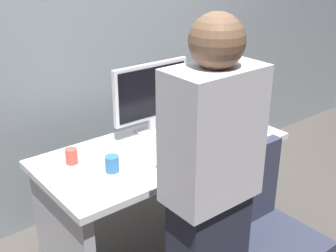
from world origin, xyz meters
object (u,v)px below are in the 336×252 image
at_px(office_chair, 264,244).
at_px(cup_by_monitor, 71,156).
at_px(desk, 163,178).
at_px(monitor, 151,94).
at_px(person_at_desk, 210,198).
at_px(mouse, 217,138).
at_px(cell_phone, 239,131).
at_px(cup_near_keyboard, 112,164).
at_px(keyboard, 179,152).
at_px(book_stack, 204,114).

bearing_deg(office_chair, cup_by_monitor, 123.88).
height_order(desk, monitor, monitor).
distance_m(desk, monitor, 0.53).
height_order(person_at_desk, mouse, person_at_desk).
xyz_separation_m(person_at_desk, cell_phone, (0.82, 0.58, -0.11)).
height_order(person_at_desk, cup_by_monitor, person_at_desk).
bearing_deg(monitor, cup_near_keyboard, -149.09).
bearing_deg(cup_near_keyboard, monitor, 30.91).
xyz_separation_m(office_chair, cell_phone, (0.45, 0.61, 0.31)).
bearing_deg(keyboard, book_stack, 27.52).
distance_m(office_chair, book_stack, 1.00).
bearing_deg(office_chair, person_at_desk, 174.64).
relative_size(monitor, cell_phone, 3.75).
xyz_separation_m(monitor, book_stack, (0.35, -0.11, -0.18)).
xyz_separation_m(cup_near_keyboard, book_stack, (0.83, 0.18, 0.03)).
bearing_deg(person_at_desk, keyboard, 61.51).
bearing_deg(mouse, monitor, 124.20).
bearing_deg(mouse, office_chair, -111.46).
xyz_separation_m(monitor, cup_by_monitor, (-0.61, -0.07, -0.21)).
relative_size(mouse, cup_by_monitor, 1.15).
distance_m(person_at_desk, monitor, 1.01).
height_order(office_chair, book_stack, office_chair).
bearing_deg(cup_by_monitor, person_at_desk, -75.16).
height_order(office_chair, cup_near_keyboard, office_chair).
height_order(person_at_desk, book_stack, person_at_desk).
relative_size(office_chair, person_at_desk, 0.57).
bearing_deg(monitor, mouse, -55.80).
bearing_deg(office_chair, monitor, 89.91).
bearing_deg(person_at_desk, cup_by_monitor, 104.84).
bearing_deg(desk, monitor, 70.09).
xyz_separation_m(keyboard, cup_by_monitor, (-0.55, 0.28, 0.03)).
relative_size(keyboard, cup_by_monitor, 4.94).
distance_m(monitor, keyboard, 0.43).
height_order(mouse, book_stack, book_stack).
xyz_separation_m(mouse, book_stack, (0.11, 0.25, 0.06)).
bearing_deg(book_stack, keyboard, -149.77).
height_order(monitor, cup_by_monitor, monitor).
distance_m(mouse, book_stack, 0.28).
height_order(cup_near_keyboard, cup_by_monitor, cup_near_keyboard).
distance_m(person_at_desk, cell_phone, 1.01).
bearing_deg(cup_near_keyboard, mouse, -5.22).
bearing_deg(mouse, cup_by_monitor, 161.28).
relative_size(desk, person_at_desk, 0.92).
relative_size(mouse, book_stack, 0.45).
xyz_separation_m(keyboard, book_stack, (0.41, 0.24, 0.06)).
distance_m(desk, person_at_desk, 0.85).
bearing_deg(office_chair, cell_phone, 53.87).
xyz_separation_m(office_chair, keyboard, (-0.06, 0.62, 0.31)).
relative_size(office_chair, monitor, 1.74).
bearing_deg(cup_by_monitor, desk, -15.50).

